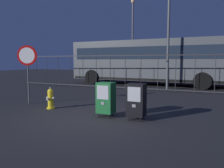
# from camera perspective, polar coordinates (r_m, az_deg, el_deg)

# --- Properties ---
(ground_plane) EXTENTS (60.00, 60.00, 0.00)m
(ground_plane) POSITION_cam_1_polar(r_m,az_deg,el_deg) (6.64, -6.74, -8.60)
(ground_plane) COLOR #262628
(fire_hydrant) EXTENTS (0.33, 0.32, 0.75)m
(fire_hydrant) POSITION_cam_1_polar(r_m,az_deg,el_deg) (8.17, -15.09, -3.53)
(fire_hydrant) COLOR yellow
(fire_hydrant) RESTS_ON ground_plane
(newspaper_box_primary) EXTENTS (0.48, 0.42, 1.02)m
(newspaper_box_primary) POSITION_cam_1_polar(r_m,az_deg,el_deg) (6.72, -1.54, -3.43)
(newspaper_box_primary) COLOR black
(newspaper_box_primary) RESTS_ON ground_plane
(newspaper_box_secondary) EXTENTS (0.48, 0.42, 1.02)m
(newspaper_box_secondary) POSITION_cam_1_polar(r_m,az_deg,el_deg) (6.39, 6.09, -3.93)
(newspaper_box_secondary) COLOR black
(newspaper_box_secondary) RESTS_ON ground_plane
(stop_sign) EXTENTS (0.71, 0.31, 2.23)m
(stop_sign) POSITION_cam_1_polar(r_m,az_deg,el_deg) (9.28, -20.34, 5.15)
(stop_sign) COLOR #4C4F54
(stop_sign) RESTS_ON ground_plane
(fence_barrier) EXTENTS (18.03, 0.04, 2.00)m
(fence_barrier) POSITION_cam_1_polar(r_m,az_deg,el_deg) (12.76, 9.27, 2.89)
(fence_barrier) COLOR #2D2D33
(fence_barrier) RESTS_ON ground_plane
(bus_near) EXTENTS (10.58, 3.05, 3.00)m
(bus_near) POSITION_cam_1_polar(r_m,az_deg,el_deg) (15.90, 8.80, 5.95)
(bus_near) COLOR #4C5156
(bus_near) RESTS_ON ground_plane
(bus_far) EXTENTS (10.51, 2.82, 3.00)m
(bus_far) POSITION_cam_1_polar(r_m,az_deg,el_deg) (19.93, 18.80, 5.67)
(bus_far) COLOR red
(bus_far) RESTS_ON ground_plane
(street_light_near_left) EXTENTS (0.32, 0.32, 8.69)m
(street_light_near_left) POSITION_cam_1_polar(r_m,az_deg,el_deg) (13.72, 14.06, 19.47)
(street_light_near_left) COLOR #4C4F54
(street_light_near_left) RESTS_ON ground_plane
(street_light_near_right) EXTENTS (0.32, 0.32, 6.85)m
(street_light_near_right) POSITION_cam_1_polar(r_m,az_deg,el_deg) (20.27, 5.15, 12.39)
(street_light_near_right) COLOR #4C4F54
(street_light_near_right) RESTS_ON ground_plane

